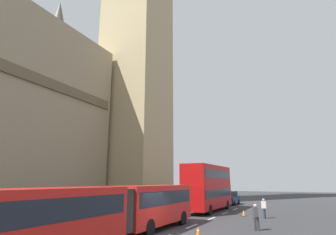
{
  "coord_description": "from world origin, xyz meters",
  "views": [
    {
      "loc": [
        -14.77,
        -7.73,
        3.17
      ],
      "look_at": [
        9.67,
        4.63,
        9.81
      ],
      "focal_mm": 28.28,
      "sensor_mm": 36.0,
      "label": 1
    }
  ],
  "objects": [
    {
      "name": "lane_centre_marking",
      "position": [
        2.06,
        0.0,
        0.0
      ],
      "size": [
        34.4,
        0.16,
        0.01
      ],
      "color": "silver",
      "rests_on": "ground_plane"
    },
    {
      "name": "articulated_bus",
      "position": [
        -2.3,
        1.99,
        1.75
      ],
      "size": [
        16.77,
        2.54,
        2.9
      ],
      "color": "red",
      "rests_on": "ground_plane"
    },
    {
      "name": "double_decker_bus",
      "position": [
        14.44,
        2.0,
        2.71
      ],
      "size": [
        10.23,
        2.54,
        4.9
      ],
      "color": "#B20F0F",
      "rests_on": "ground_plane"
    },
    {
      "name": "sedan_lead",
      "position": [
        24.25,
        2.06,
        0.91
      ],
      "size": [
        4.4,
        1.86,
        1.85
      ],
      "color": "navy",
      "rests_on": "ground_plane"
    },
    {
      "name": "traffic_cone_west",
      "position": [
        1.12,
        -1.72,
        0.28
      ],
      "size": [
        0.36,
        0.36,
        0.58
      ],
      "color": "black",
      "rests_on": "ground_plane"
    },
    {
      "name": "traffic_cone_middle",
      "position": [
        12.03,
        -2.2,
        0.28
      ],
      "size": [
        0.36,
        0.36,
        0.58
      ],
      "color": "black",
      "rests_on": "ground_plane"
    },
    {
      "name": "pedestrian_near_cones",
      "position": [
        4.63,
        -4.53,
        0.91
      ],
      "size": [
        0.46,
        0.37,
        1.69
      ],
      "color": "#333333",
      "rests_on": "ground_plane"
    },
    {
      "name": "pedestrian_by_kerb",
      "position": [
        11.1,
        -4.21,
        0.91
      ],
      "size": [
        0.36,
        0.41,
        1.69
      ],
      "color": "#262D4C",
      "rests_on": "ground_plane"
    }
  ]
}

